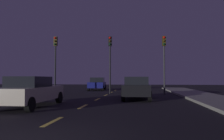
{
  "coord_description": "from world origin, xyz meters",
  "views": [
    {
      "loc": [
        2.76,
        -4.15,
        1.39
      ],
      "look_at": [
        0.48,
        14.3,
        2.14
      ],
      "focal_mm": 34.57,
      "sensor_mm": 36.0,
      "label": 1
    }
  ],
  "objects_px": {
    "traffic_signal_right": "(164,54)",
    "car_oncoming_far": "(97,84)",
    "traffic_signal_center": "(110,54)",
    "traffic_signal_left": "(55,54)",
    "car_stopped_ahead": "(137,88)",
    "car_adjacent_lane": "(31,91)"
  },
  "relations": [
    {
      "from": "traffic_signal_right",
      "to": "car_adjacent_lane",
      "type": "height_order",
      "value": "traffic_signal_right"
    },
    {
      "from": "traffic_signal_left",
      "to": "car_adjacent_lane",
      "type": "relative_size",
      "value": 1.19
    },
    {
      "from": "car_stopped_ahead",
      "to": "car_oncoming_far",
      "type": "height_order",
      "value": "car_oncoming_far"
    },
    {
      "from": "traffic_signal_right",
      "to": "car_stopped_ahead",
      "type": "height_order",
      "value": "traffic_signal_right"
    },
    {
      "from": "traffic_signal_right",
      "to": "car_oncoming_far",
      "type": "distance_m",
      "value": 9.81
    },
    {
      "from": "traffic_signal_left",
      "to": "car_adjacent_lane",
      "type": "distance_m",
      "value": 10.47
    },
    {
      "from": "traffic_signal_left",
      "to": "car_stopped_ahead",
      "type": "height_order",
      "value": "traffic_signal_left"
    },
    {
      "from": "traffic_signal_right",
      "to": "traffic_signal_left",
      "type": "bearing_deg",
      "value": 180.0
    },
    {
      "from": "traffic_signal_center",
      "to": "car_oncoming_far",
      "type": "height_order",
      "value": "traffic_signal_center"
    },
    {
      "from": "traffic_signal_right",
      "to": "car_oncoming_far",
      "type": "xyz_separation_m",
      "value": [
        -7.27,
        5.91,
        -2.89
      ]
    },
    {
      "from": "traffic_signal_left",
      "to": "car_oncoming_far",
      "type": "relative_size",
      "value": 1.33
    },
    {
      "from": "traffic_signal_center",
      "to": "car_adjacent_lane",
      "type": "distance_m",
      "value": 10.45
    },
    {
      "from": "traffic_signal_right",
      "to": "car_stopped_ahead",
      "type": "bearing_deg",
      "value": -116.44
    },
    {
      "from": "traffic_signal_center",
      "to": "traffic_signal_left",
      "type": "bearing_deg",
      "value": 180.0
    },
    {
      "from": "car_stopped_ahead",
      "to": "car_oncoming_far",
      "type": "distance_m",
      "value": 11.85
    },
    {
      "from": "traffic_signal_center",
      "to": "traffic_signal_right",
      "type": "xyz_separation_m",
      "value": [
        4.93,
        -0.0,
        -0.05
      ]
    },
    {
      "from": "traffic_signal_right",
      "to": "car_adjacent_lane",
      "type": "distance_m",
      "value": 12.62
    },
    {
      "from": "traffic_signal_right",
      "to": "car_oncoming_far",
      "type": "height_order",
      "value": "traffic_signal_right"
    },
    {
      "from": "traffic_signal_center",
      "to": "traffic_signal_right",
      "type": "relative_size",
      "value": 1.01
    },
    {
      "from": "car_adjacent_lane",
      "to": "car_oncoming_far",
      "type": "xyz_separation_m",
      "value": [
        0.32,
        15.58,
        0.01
      ]
    },
    {
      "from": "car_adjacent_lane",
      "to": "traffic_signal_center",
      "type": "bearing_deg",
      "value": 74.61
    },
    {
      "from": "car_stopped_ahead",
      "to": "traffic_signal_center",
      "type": "bearing_deg",
      "value": 116.93
    }
  ]
}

